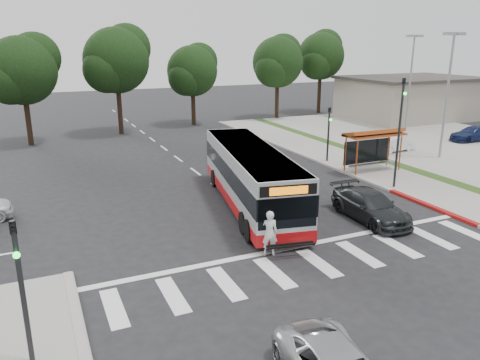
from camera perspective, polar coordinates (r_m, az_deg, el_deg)
ground at (r=23.06m, az=2.71°, el=-5.00°), size 140.00×140.00×0.00m
sidewalk_east at (r=35.16m, az=12.89°, el=2.27°), size 4.00×40.00×0.12m
curb_east at (r=34.02m, az=10.19°, el=1.98°), size 0.30×40.00×0.15m
curb_east_red at (r=26.74m, az=22.26°, el=-3.02°), size 0.32×6.00×0.15m
parking_lot at (r=44.63m, az=23.80°, el=4.23°), size 18.00×36.00×0.10m
commercial_building at (r=57.54m, az=20.00°, el=9.26°), size 14.00×10.00×4.40m
building_roof_cap at (r=57.33m, az=20.23°, el=11.59°), size 14.60×10.60×0.30m
crosswalk_ladder at (r=19.12m, az=9.58°, el=-9.92°), size 18.00×2.60×0.01m
bus_shelter at (r=32.35m, az=15.92°, el=5.00°), size 4.20×1.60×2.86m
traffic_signal_sw at (r=13.45m, az=-25.18°, el=-10.92°), size 0.18×0.37×4.20m
traffic_signal_ne_tall at (r=28.65m, az=18.91°, el=6.43°), size 0.18×0.37×6.50m
traffic_signal_ne_short at (r=34.24m, az=10.76°, el=6.16°), size 0.18×0.37×4.00m
lot_light_front at (r=37.53m, az=24.11°, el=11.21°), size 1.90×0.35×9.01m
lot_light_mid at (r=48.78m, az=20.16°, el=12.52°), size 1.90×0.35×9.01m
tree_ne_a at (r=53.83m, az=4.66°, el=14.23°), size 6.16×5.74×9.30m
tree_ne_b at (r=59.16m, az=9.87°, el=14.76°), size 6.16×5.74×10.02m
tree_north_a at (r=45.88m, az=-14.78°, el=14.05°), size 6.60×6.15×10.17m
tree_north_b at (r=49.84m, az=-5.78°, el=13.19°), size 5.72×5.33×8.43m
tree_north_c at (r=43.22m, az=-24.96°, el=12.13°), size 6.16×5.74×9.30m
transit_bus at (r=24.65m, az=1.30°, el=0.27°), size 4.86×12.35×3.12m
pedestrian at (r=19.17m, az=3.56°, el=-6.47°), size 0.83×0.70×1.94m
dark_sedan at (r=23.85m, az=15.60°, el=-3.07°), size 2.16×4.93×1.41m
parked_car_1 at (r=39.08m, az=18.30°, el=4.22°), size 3.82×1.76×1.22m
parked_car_3 at (r=45.93m, az=26.53°, el=5.07°), size 4.42×2.02×1.25m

